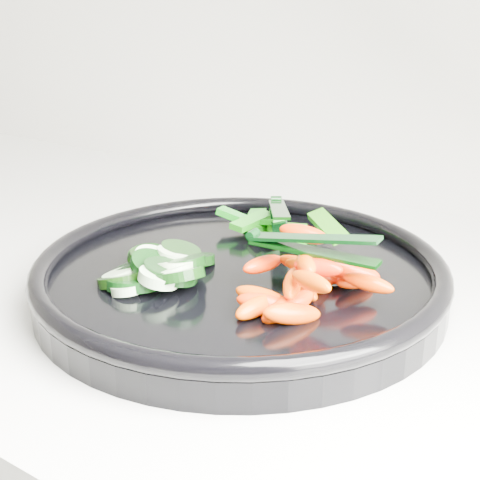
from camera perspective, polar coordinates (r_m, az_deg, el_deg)
The scene contains 6 objects.
veggie_tray at distance 0.61m, azimuth 0.00°, elevation -3.04°, with size 0.46×0.46×0.04m.
cucumber_pile at distance 0.60m, azimuth -6.97°, elevation -2.33°, with size 0.12×0.13×0.04m.
carrot_pile at distance 0.55m, azimuth 5.38°, elevation -3.57°, with size 0.13×0.14×0.06m.
pepper_pile at distance 0.69m, azimuth 3.19°, elevation 0.99°, with size 0.15×0.09×0.03m.
tong_carrot at distance 0.54m, azimuth 5.90°, elevation -0.37°, with size 0.11×0.02×0.02m.
tong_pepper at distance 0.68m, azimuth 3.31°, elevation 2.27°, with size 0.08×0.10×0.02m.
Camera 1 is at (0.84, 1.20, 1.20)m, focal length 50.00 mm.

